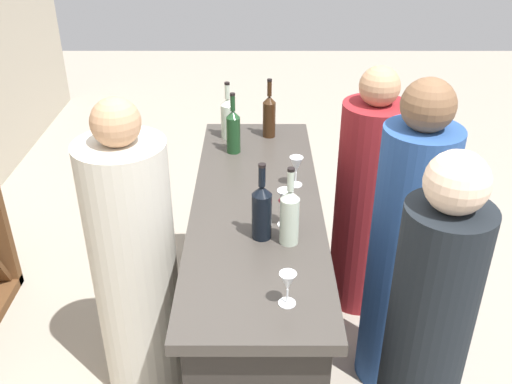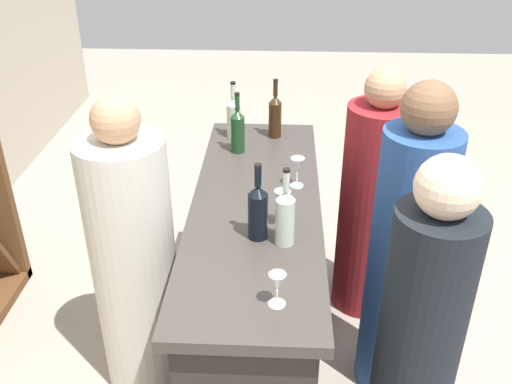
{
  "view_description": "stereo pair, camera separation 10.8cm",
  "coord_description": "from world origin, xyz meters",
  "px_view_note": "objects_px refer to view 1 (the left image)",
  "views": [
    {
      "loc": [
        -2.26,
        -0.0,
        2.34
      ],
      "look_at": [
        0.0,
        0.0,
        1.05
      ],
      "focal_mm": 40.13,
      "sensor_mm": 36.0,
      "label": 1
    },
    {
      "loc": [
        -2.26,
        -0.11,
        2.34
      ],
      "look_at": [
        0.0,
        0.0,
        1.05
      ],
      "focal_mm": 40.13,
      "sensor_mm": 36.0,
      "label": 2
    }
  ],
  "objects_px": {
    "wine_bottle_rightmost_amber_brown": "(269,115)",
    "person_server_behind": "(134,268)",
    "wine_bottle_second_left_near_black": "(261,210)",
    "person_right_guest": "(422,355)",
    "wine_bottle_center_olive_green": "(233,130)",
    "wine_glass_near_center": "(285,201)",
    "wine_bottle_leftmost_clear_pale": "(289,215)",
    "wine_glass_near_right": "(287,283)",
    "wine_glass_near_left": "(296,166)",
    "person_left_guest": "(366,203)",
    "person_center_guest": "(404,255)",
    "wine_bottle_second_right_clear_pale": "(227,117)"
  },
  "relations": [
    {
      "from": "person_center_guest",
      "to": "person_server_behind",
      "type": "height_order",
      "value": "person_center_guest"
    },
    {
      "from": "person_left_guest",
      "to": "wine_bottle_leftmost_clear_pale",
      "type": "bearing_deg",
      "value": 53.88
    },
    {
      "from": "wine_bottle_second_left_near_black",
      "to": "person_left_guest",
      "type": "xyz_separation_m",
      "value": [
        0.81,
        -0.6,
        -0.45
      ]
    },
    {
      "from": "wine_glass_near_right",
      "to": "wine_bottle_center_olive_green",
      "type": "bearing_deg",
      "value": 10.6
    },
    {
      "from": "wine_glass_near_center",
      "to": "person_server_behind",
      "type": "distance_m",
      "value": 0.81
    },
    {
      "from": "wine_glass_near_center",
      "to": "person_center_guest",
      "type": "distance_m",
      "value": 0.69
    },
    {
      "from": "wine_bottle_rightmost_amber_brown",
      "to": "person_right_guest",
      "type": "relative_size",
      "value": 0.21
    },
    {
      "from": "wine_bottle_center_olive_green",
      "to": "person_left_guest",
      "type": "distance_m",
      "value": 0.87
    },
    {
      "from": "wine_bottle_leftmost_clear_pale",
      "to": "person_server_behind",
      "type": "xyz_separation_m",
      "value": [
        0.21,
        0.7,
        -0.42
      ]
    },
    {
      "from": "wine_glass_near_center",
      "to": "person_right_guest",
      "type": "relative_size",
      "value": 0.11
    },
    {
      "from": "wine_glass_near_left",
      "to": "wine_glass_near_center",
      "type": "relative_size",
      "value": 0.88
    },
    {
      "from": "person_right_guest",
      "to": "person_left_guest",
      "type": "bearing_deg",
      "value": -98.44
    },
    {
      "from": "wine_bottle_rightmost_amber_brown",
      "to": "wine_glass_near_right",
      "type": "relative_size",
      "value": 2.54
    },
    {
      "from": "wine_bottle_second_right_clear_pale",
      "to": "person_left_guest",
      "type": "bearing_deg",
      "value": -103.77
    },
    {
      "from": "wine_glass_near_center",
      "to": "person_left_guest",
      "type": "relative_size",
      "value": 0.12
    },
    {
      "from": "wine_bottle_second_left_near_black",
      "to": "wine_glass_near_center",
      "type": "height_order",
      "value": "wine_bottle_second_left_near_black"
    },
    {
      "from": "wine_bottle_leftmost_clear_pale",
      "to": "wine_glass_near_center",
      "type": "xyz_separation_m",
      "value": [
        0.13,
        0.01,
        -0.01
      ]
    },
    {
      "from": "wine_glass_near_center",
      "to": "wine_bottle_leftmost_clear_pale",
      "type": "bearing_deg",
      "value": -174.7
    },
    {
      "from": "wine_bottle_second_left_near_black",
      "to": "wine_glass_near_left",
      "type": "bearing_deg",
      "value": -20.62
    },
    {
      "from": "wine_bottle_center_olive_green",
      "to": "person_left_guest",
      "type": "bearing_deg",
      "value": -90.14
    },
    {
      "from": "wine_glass_near_left",
      "to": "wine_glass_near_right",
      "type": "bearing_deg",
      "value": 174.64
    },
    {
      "from": "wine_glass_near_right",
      "to": "person_server_behind",
      "type": "height_order",
      "value": "person_server_behind"
    },
    {
      "from": "wine_bottle_rightmost_amber_brown",
      "to": "wine_bottle_center_olive_green",
      "type": "bearing_deg",
      "value": 136.9
    },
    {
      "from": "wine_bottle_second_left_near_black",
      "to": "wine_glass_near_center",
      "type": "bearing_deg",
      "value": -47.24
    },
    {
      "from": "wine_bottle_second_left_near_black",
      "to": "wine_bottle_center_olive_green",
      "type": "xyz_separation_m",
      "value": [
        0.81,
        0.14,
        -0.0
      ]
    },
    {
      "from": "wine_glass_near_right",
      "to": "wine_glass_near_center",
      "type": "bearing_deg",
      "value": -1.41
    },
    {
      "from": "wine_glass_near_right",
      "to": "wine_bottle_second_left_near_black",
      "type": "bearing_deg",
      "value": 11.63
    },
    {
      "from": "wine_bottle_second_left_near_black",
      "to": "person_center_guest",
      "type": "bearing_deg",
      "value": -72.64
    },
    {
      "from": "wine_glass_near_left",
      "to": "person_right_guest",
      "type": "distance_m",
      "value": 1.03
    },
    {
      "from": "wine_bottle_second_left_near_black",
      "to": "person_right_guest",
      "type": "xyz_separation_m",
      "value": [
        -0.42,
        -0.6,
        -0.38
      ]
    },
    {
      "from": "wine_bottle_leftmost_clear_pale",
      "to": "wine_bottle_rightmost_amber_brown",
      "type": "bearing_deg",
      "value": 3.3
    },
    {
      "from": "wine_bottle_second_left_near_black",
      "to": "person_right_guest",
      "type": "bearing_deg",
      "value": -124.78
    },
    {
      "from": "wine_bottle_leftmost_clear_pale",
      "to": "wine_glass_near_right",
      "type": "bearing_deg",
      "value": 176.32
    },
    {
      "from": "wine_bottle_second_left_near_black",
      "to": "person_center_guest",
      "type": "relative_size",
      "value": 0.21
    },
    {
      "from": "wine_bottle_second_right_clear_pale",
      "to": "wine_bottle_rightmost_amber_brown",
      "type": "bearing_deg",
      "value": -85.85
    },
    {
      "from": "wine_glass_near_right",
      "to": "person_left_guest",
      "type": "bearing_deg",
      "value": -22.83
    },
    {
      "from": "wine_glass_near_center",
      "to": "wine_bottle_center_olive_green",
      "type": "bearing_deg",
      "value": 18.6
    },
    {
      "from": "wine_glass_near_right",
      "to": "person_right_guest",
      "type": "height_order",
      "value": "person_right_guest"
    },
    {
      "from": "wine_bottle_leftmost_clear_pale",
      "to": "wine_bottle_center_olive_green",
      "type": "xyz_separation_m",
      "value": [
        0.85,
        0.26,
        -0.0
      ]
    },
    {
      "from": "wine_bottle_rightmost_amber_brown",
      "to": "person_server_behind",
      "type": "distance_m",
      "value": 1.15
    },
    {
      "from": "wine_bottle_leftmost_clear_pale",
      "to": "person_server_behind",
      "type": "relative_size",
      "value": 0.22
    },
    {
      "from": "person_left_guest",
      "to": "person_server_behind",
      "type": "bearing_deg",
      "value": 22.16
    },
    {
      "from": "wine_bottle_rightmost_amber_brown",
      "to": "wine_glass_near_left",
      "type": "relative_size",
      "value": 2.26
    },
    {
      "from": "wine_glass_near_left",
      "to": "person_center_guest",
      "type": "xyz_separation_m",
      "value": [
        -0.23,
        -0.51,
        -0.35
      ]
    },
    {
      "from": "wine_glass_near_center",
      "to": "wine_bottle_rightmost_amber_brown",
      "type": "bearing_deg",
      "value": 3.03
    },
    {
      "from": "person_left_guest",
      "to": "person_right_guest",
      "type": "distance_m",
      "value": 1.23
    },
    {
      "from": "wine_bottle_center_olive_green",
      "to": "wine_glass_near_left",
      "type": "xyz_separation_m",
      "value": [
        -0.37,
        -0.31,
        -0.02
      ]
    },
    {
      "from": "wine_glass_near_right",
      "to": "person_server_behind",
      "type": "relative_size",
      "value": 0.09
    },
    {
      "from": "person_right_guest",
      "to": "wine_bottle_center_olive_green",
      "type": "bearing_deg",
      "value": -67.11
    },
    {
      "from": "person_right_guest",
      "to": "person_server_behind",
      "type": "distance_m",
      "value": 1.33
    }
  ]
}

